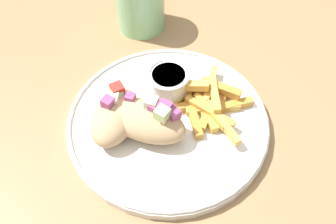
# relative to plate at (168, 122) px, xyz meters

# --- Properties ---
(table) EXTENTS (1.53, 1.53, 0.76)m
(table) POSITION_rel_plate_xyz_m (-0.02, 0.02, -0.07)
(table) COLOR #9E7A51
(table) RESTS_ON ground_plane
(plate) EXTENTS (0.30, 0.30, 0.02)m
(plate) POSITION_rel_plate_xyz_m (0.00, 0.00, 0.00)
(plate) COLOR white
(plate) RESTS_ON table
(pita_sandwich_near) EXTENTS (0.13, 0.14, 0.06)m
(pita_sandwich_near) POSITION_rel_plate_xyz_m (-0.04, -0.00, 0.03)
(pita_sandwich_near) COLOR tan
(pita_sandwich_near) RESTS_ON plate
(pita_sandwich_far) EXTENTS (0.11, 0.12, 0.06)m
(pita_sandwich_far) POSITION_rel_plate_xyz_m (-0.07, 0.02, 0.03)
(pita_sandwich_far) COLOR tan
(pita_sandwich_far) RESTS_ON plate
(fries_pile) EXTENTS (0.13, 0.14, 0.04)m
(fries_pile) POSITION_rel_plate_xyz_m (0.06, -0.00, 0.02)
(fries_pile) COLOR gold
(fries_pile) RESTS_ON plate
(sauce_ramekin) EXTENTS (0.07, 0.07, 0.04)m
(sauce_ramekin) POSITION_rel_plate_xyz_m (0.02, 0.05, 0.03)
(sauce_ramekin) COLOR white
(sauce_ramekin) RESTS_ON plate
(water_glass) EXTENTS (0.09, 0.09, 0.09)m
(water_glass) POSITION_rel_plate_xyz_m (0.05, 0.23, 0.03)
(water_glass) COLOR #8CCC93
(water_glass) RESTS_ON table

